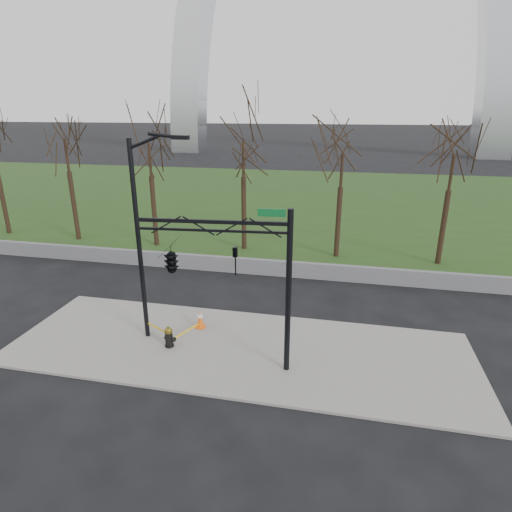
% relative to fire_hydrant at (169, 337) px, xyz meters
% --- Properties ---
extents(ground, '(500.00, 500.00, 0.00)m').
position_rel_fire_hydrant_xyz_m(ground, '(2.66, 0.47, -0.51)').
color(ground, black).
rests_on(ground, ground).
extents(sidewalk, '(18.00, 6.00, 0.10)m').
position_rel_fire_hydrant_xyz_m(sidewalk, '(2.66, 0.47, -0.46)').
color(sidewalk, gray).
rests_on(sidewalk, ground).
extents(grass_strip, '(120.00, 40.00, 0.06)m').
position_rel_fire_hydrant_xyz_m(grass_strip, '(2.66, 30.47, -0.48)').
color(grass_strip, '#273D16').
rests_on(grass_strip, ground).
extents(guardrail, '(60.00, 0.30, 0.90)m').
position_rel_fire_hydrant_xyz_m(guardrail, '(2.66, 8.47, -0.06)').
color(guardrail, '#59595B').
rests_on(guardrail, ground).
extents(tree_row, '(34.53, 4.00, 7.74)m').
position_rel_fire_hydrant_xyz_m(tree_row, '(-3.08, 12.47, 3.36)').
color(tree_row, black).
rests_on(tree_row, ground).
extents(fire_hydrant, '(0.56, 0.36, 0.89)m').
position_rel_fire_hydrant_xyz_m(fire_hydrant, '(0.00, 0.00, 0.00)').
color(fire_hydrant, black).
rests_on(fire_hydrant, sidewalk).
extents(traffic_cone, '(0.40, 0.40, 0.76)m').
position_rel_fire_hydrant_xyz_m(traffic_cone, '(0.68, 1.72, -0.03)').
color(traffic_cone, '#FF610D').
rests_on(traffic_cone, sidewalk).
extents(street_light, '(2.39, 0.37, 8.21)m').
position_rel_fire_hydrant_xyz_m(street_light, '(-1.00, 0.59, 4.19)').
color(street_light, black).
rests_on(street_light, ground).
extents(traffic_signal_mast, '(5.08, 2.52, 6.00)m').
position_rel_fire_hydrant_xyz_m(traffic_signal_mast, '(1.50, -0.83, 3.64)').
color(traffic_signal_mast, black).
rests_on(traffic_signal_mast, ground).
extents(caution_tape, '(1.91, 1.72, 0.45)m').
position_rel_fire_hydrant_xyz_m(caution_tape, '(-0.07, 0.63, -0.04)').
color(caution_tape, yellow).
rests_on(caution_tape, ground).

